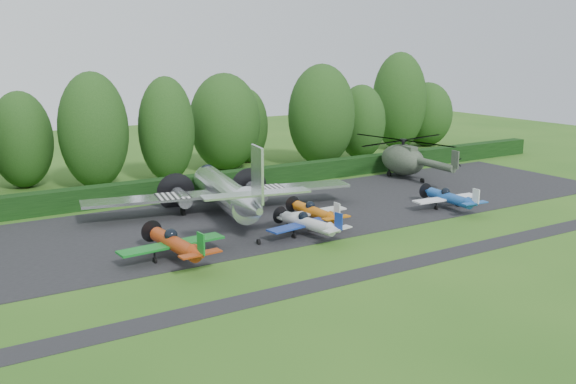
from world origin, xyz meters
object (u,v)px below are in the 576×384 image
transport_plane (227,192)px  light_plane_white (308,223)px  light_plane_orange (314,212)px  light_plane_blue (449,198)px  light_plane_red (175,244)px  sign_board (414,158)px  helicopter (403,157)px

transport_plane → light_plane_white: 9.28m
light_plane_orange → light_plane_blue: light_plane_blue is taller
light_plane_red → sign_board: bearing=28.9°
transport_plane → sign_board: transport_plane is taller
helicopter → light_plane_blue: bearing=-119.6°
light_plane_red → light_plane_blue: bearing=5.1°
light_plane_white → light_plane_blue: light_plane_blue is taller
light_plane_red → sign_board: light_plane_red is taller
helicopter → sign_board: (5.33, 3.89, -1.23)m
transport_plane → light_plane_orange: size_ratio=3.48×
light_plane_orange → sign_board: bearing=31.2°
light_plane_red → light_plane_blue: (26.70, 0.34, -0.15)m
transport_plane → light_plane_orange: (5.03, -6.09, -1.11)m
light_plane_white → light_plane_orange: (2.39, 2.74, -0.02)m
light_plane_red → sign_board: (38.19, 17.48, -0.11)m
transport_plane → light_plane_blue: (18.30, -8.50, -1.07)m
light_plane_orange → helicopter: size_ratio=0.44×
light_plane_blue → helicopter: 14.66m
light_plane_orange → light_plane_red: bearing=-168.0°
light_plane_red → light_plane_white: 11.04m
helicopter → sign_board: helicopter is taller
light_plane_blue → sign_board: light_plane_blue is taller
transport_plane → helicopter: bearing=0.3°
transport_plane → helicopter: transport_plane is taller
transport_plane → helicopter: 24.91m
light_plane_red → light_plane_white: light_plane_red is taller
light_plane_red → helicopter: 35.57m
helicopter → light_plane_white: bearing=-152.7°
light_plane_red → light_plane_orange: bearing=15.9°
transport_plane → sign_board: 31.03m
sign_board → light_plane_red: bearing=-158.2°
transport_plane → helicopter: size_ratio=1.52×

